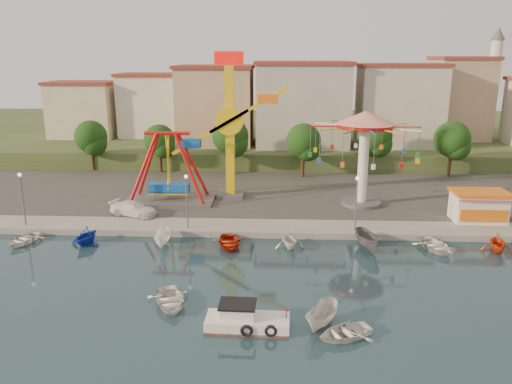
# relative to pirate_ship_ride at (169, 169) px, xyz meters

# --- Properties ---
(ground) EXTENTS (200.00, 200.00, 0.00)m
(ground) POSITION_rel_pirate_ship_ride_xyz_m (11.64, -21.92, -4.39)
(ground) COLOR #16303D
(ground) RESTS_ON ground
(quay_deck) EXTENTS (200.00, 100.00, 0.60)m
(quay_deck) POSITION_rel_pirate_ship_ride_xyz_m (11.64, 40.08, -4.09)
(quay_deck) COLOR #9E998E
(quay_deck) RESTS_ON ground
(asphalt_pad) EXTENTS (90.00, 28.00, 0.01)m
(asphalt_pad) POSITION_rel_pirate_ship_ride_xyz_m (11.64, 8.08, -3.79)
(asphalt_pad) COLOR #4C4944
(asphalt_pad) RESTS_ON quay_deck
(hill_terrace) EXTENTS (200.00, 60.00, 3.00)m
(hill_terrace) POSITION_rel_pirate_ship_ride_xyz_m (11.64, 45.08, -2.89)
(hill_terrace) COLOR #384C26
(hill_terrace) RESTS_ON ground
(pirate_ship_ride) EXTENTS (10.00, 5.00, 8.00)m
(pirate_ship_ride) POSITION_rel_pirate_ship_ride_xyz_m (0.00, 0.00, 0.00)
(pirate_ship_ride) COLOR #59595E
(pirate_ship_ride) RESTS_ON quay_deck
(kamikaze_tower) EXTENTS (8.84, 3.10, 16.50)m
(kamikaze_tower) POSITION_rel_pirate_ship_ride_xyz_m (7.21, 1.96, 3.95)
(kamikaze_tower) COLOR #59595E
(kamikaze_tower) RESTS_ON quay_deck
(wave_swinger) EXTENTS (11.60, 11.60, 10.40)m
(wave_swinger) POSITION_rel_pirate_ship_ride_xyz_m (21.55, -0.35, 3.80)
(wave_swinger) COLOR #59595E
(wave_swinger) RESTS_ON quay_deck
(booth_left) EXTENTS (5.40, 3.78, 3.08)m
(booth_left) POSITION_rel_pirate_ship_ride_xyz_m (32.38, -5.44, -2.23)
(booth_left) COLOR white
(booth_left) RESTS_ON quay_deck
(lamp_post_0) EXTENTS (0.14, 0.14, 5.00)m
(lamp_post_0) POSITION_rel_pirate_ship_ride_xyz_m (-12.36, -8.92, -1.29)
(lamp_post_0) COLOR #59595E
(lamp_post_0) RESTS_ON quay_deck
(lamp_post_1) EXTENTS (0.14, 0.14, 5.00)m
(lamp_post_1) POSITION_rel_pirate_ship_ride_xyz_m (3.64, -8.92, -1.29)
(lamp_post_1) COLOR #59595E
(lamp_post_1) RESTS_ON quay_deck
(lamp_post_2) EXTENTS (0.14, 0.14, 5.00)m
(lamp_post_2) POSITION_rel_pirate_ship_ride_xyz_m (19.64, -8.92, -1.29)
(lamp_post_2) COLOR #59595E
(lamp_post_2) RESTS_ON quay_deck
(tree_0) EXTENTS (4.60, 4.60, 7.19)m
(tree_0) POSITION_rel_pirate_ship_ride_xyz_m (-14.36, 15.06, 1.08)
(tree_0) COLOR #382314
(tree_0) RESTS_ON quay_deck
(tree_1) EXTENTS (4.35, 4.35, 6.80)m
(tree_1) POSITION_rel_pirate_ship_ride_xyz_m (-4.36, 14.32, 0.81)
(tree_1) COLOR #382314
(tree_1) RESTS_ON quay_deck
(tree_2) EXTENTS (5.02, 5.02, 7.85)m
(tree_2) POSITION_rel_pirate_ship_ride_xyz_m (5.64, 13.89, 1.52)
(tree_2) COLOR #382314
(tree_2) RESTS_ON quay_deck
(tree_3) EXTENTS (4.68, 4.68, 7.32)m
(tree_3) POSITION_rel_pirate_ship_ride_xyz_m (15.64, 12.44, 1.16)
(tree_3) COLOR #382314
(tree_3) RESTS_ON quay_deck
(tree_4) EXTENTS (4.86, 4.86, 7.60)m
(tree_4) POSITION_rel_pirate_ship_ride_xyz_m (25.64, 15.43, 1.35)
(tree_4) COLOR #382314
(tree_4) RESTS_ON quay_deck
(tree_5) EXTENTS (4.83, 4.83, 7.54)m
(tree_5) POSITION_rel_pirate_ship_ride_xyz_m (35.64, 13.61, 1.31)
(tree_5) COLOR #382314
(tree_5) RESTS_ON quay_deck
(building_0) EXTENTS (9.26, 9.53, 11.87)m
(building_0) POSITION_rel_pirate_ship_ride_xyz_m (-21.73, 24.14, 4.54)
(building_0) COLOR beige
(building_0) RESTS_ON hill_terrace
(building_1) EXTENTS (12.33, 9.01, 8.63)m
(building_1) POSITION_rel_pirate_ship_ride_xyz_m (-9.68, 29.46, 2.92)
(building_1) COLOR silver
(building_1) RESTS_ON hill_terrace
(building_2) EXTENTS (11.95, 9.28, 11.23)m
(building_2) POSITION_rel_pirate_ship_ride_xyz_m (3.46, 30.04, 4.22)
(building_2) COLOR tan
(building_2) RESTS_ON hill_terrace
(building_3) EXTENTS (12.59, 10.50, 9.20)m
(building_3) POSITION_rel_pirate_ship_ride_xyz_m (17.25, 26.88, 3.20)
(building_3) COLOR beige
(building_3) RESTS_ON hill_terrace
(building_4) EXTENTS (10.75, 9.23, 9.24)m
(building_4) POSITION_rel_pirate_ship_ride_xyz_m (30.71, 30.28, 3.22)
(building_4) COLOR beige
(building_4) RESTS_ON hill_terrace
(building_5) EXTENTS (12.77, 10.96, 11.21)m
(building_5) POSITION_rel_pirate_ship_ride_xyz_m (44.01, 28.41, 4.21)
(building_5) COLOR tan
(building_5) RESTS_ON hill_terrace
(minaret) EXTENTS (2.80, 2.80, 18.00)m
(minaret) POSITION_rel_pirate_ship_ride_xyz_m (47.64, 32.08, 8.15)
(minaret) COLOR silver
(minaret) RESTS_ON hill_terrace
(cabin_motorboat) EXTENTS (5.34, 2.26, 1.86)m
(cabin_motorboat) POSITION_rel_pirate_ship_ride_xyz_m (10.34, -25.96, -3.90)
(cabin_motorboat) COLOR white
(cabin_motorboat) RESTS_ON ground
(rowboat_a) EXTENTS (4.08, 4.80, 0.84)m
(rowboat_a) POSITION_rel_pirate_ship_ride_xyz_m (4.93, -23.21, -3.97)
(rowboat_a) COLOR white
(rowboat_a) RESTS_ON ground
(rowboat_b) EXTENTS (4.35, 3.88, 0.74)m
(rowboat_b) POSITION_rel_pirate_ship_ride_xyz_m (16.46, -26.74, -4.02)
(rowboat_b) COLOR white
(rowboat_b) RESTS_ON ground
(skiff) EXTENTS (2.97, 3.96, 1.44)m
(skiff) POSITION_rel_pirate_ship_ride_xyz_m (15.21, -25.56, -3.67)
(skiff) COLOR silver
(skiff) RESTS_ON ground
(van) EXTENTS (5.38, 3.47, 1.45)m
(van) POSITION_rel_pirate_ship_ride_xyz_m (-2.67, -5.32, -3.07)
(van) COLOR white
(van) RESTS_ON quay_deck
(moored_boat_0) EXTENTS (3.37, 4.20, 0.77)m
(moored_boat_0) POSITION_rel_pirate_ship_ride_xyz_m (-11.06, -12.12, -4.01)
(moored_boat_0) COLOR white
(moored_boat_0) RESTS_ON ground
(moored_boat_1) EXTENTS (3.43, 3.75, 1.68)m
(moored_boat_1) POSITION_rel_pirate_ship_ride_xyz_m (-5.15, -12.12, -3.55)
(moored_boat_1) COLOR #1330AC
(moored_boat_1) RESTS_ON ground
(moored_boat_2) EXTENTS (1.64, 3.64, 1.37)m
(moored_boat_2) POSITION_rel_pirate_ship_ride_xyz_m (1.90, -12.12, -3.71)
(moored_boat_2) COLOR white
(moored_boat_2) RESTS_ON ground
(moored_boat_3) EXTENTS (3.59, 4.51, 0.84)m
(moored_boat_3) POSITION_rel_pirate_ship_ride_xyz_m (7.94, -12.12, -3.97)
(moored_boat_3) COLOR red
(moored_boat_3) RESTS_ON ground
(moored_boat_4) EXTENTS (3.17, 3.49, 1.59)m
(moored_boat_4) POSITION_rel_pirate_ship_ride_xyz_m (13.36, -12.12, -3.60)
(moored_boat_4) COLOR silver
(moored_boat_4) RESTS_ON ground
(moored_boat_5) EXTENTS (2.53, 4.43, 1.61)m
(moored_boat_5) POSITION_rel_pirate_ship_ride_xyz_m (20.35, -12.12, -3.59)
(moored_boat_5) COLOR #5C5D61
(moored_boat_5) RESTS_ON ground
(moored_boat_6) EXTENTS (4.06, 4.87, 0.87)m
(moored_boat_6) POSITION_rel_pirate_ship_ride_xyz_m (26.34, -12.12, -3.96)
(moored_boat_6) COLOR white
(moored_boat_6) RESTS_ON ground
(moored_boat_7) EXTENTS (3.34, 3.66, 1.65)m
(moored_boat_7) POSITION_rel_pirate_ship_ride_xyz_m (31.64, -12.12, -3.57)
(moored_boat_7) COLOR red
(moored_boat_7) RESTS_ON ground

